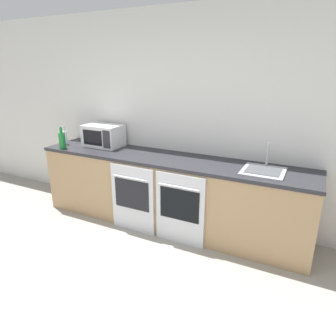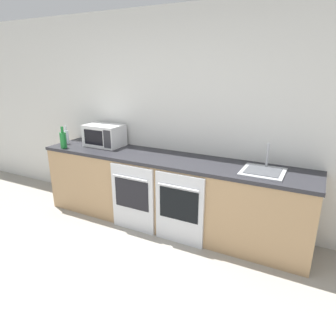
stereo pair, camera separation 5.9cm
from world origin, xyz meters
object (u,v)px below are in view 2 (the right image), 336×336
object	(u,v)px
oven_left	(132,198)
sink	(263,171)
bottle_green	(63,140)
bottle_clear	(66,137)
oven_right	(179,209)
microwave	(104,135)

from	to	relation	value
oven_left	sink	xyz separation A→B (m)	(1.42, 0.32, 0.48)
bottle_green	oven_left	bearing A→B (deg)	-4.50
bottle_clear	oven_right	bearing A→B (deg)	-8.36
oven_left	bottle_clear	xyz separation A→B (m)	(-1.28, 0.28, 0.57)
oven_left	bottle_clear	size ratio (longest dim) A/B	3.25
microwave	sink	size ratio (longest dim) A/B	1.18
oven_right	bottle_green	bearing A→B (deg)	177.08
oven_left	oven_right	world-z (taller)	same
bottle_clear	microwave	bearing A→B (deg)	16.22
microwave	sink	bearing A→B (deg)	-3.18
oven_left	bottle_clear	bearing A→B (deg)	167.69
bottle_green	oven_right	bearing A→B (deg)	-2.92
bottle_green	sink	size ratio (longest dim) A/B	0.67
oven_left	sink	size ratio (longest dim) A/B	1.92
oven_left	sink	distance (m)	1.53
oven_left	bottle_green	world-z (taller)	bottle_green
oven_right	oven_left	bearing A→B (deg)	180.00
microwave	sink	xyz separation A→B (m)	(2.15, -0.12, -0.13)
microwave	sink	distance (m)	2.16
oven_left	microwave	distance (m)	1.05
oven_left	sink	world-z (taller)	sink
oven_left	oven_right	bearing A→B (deg)	0.00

